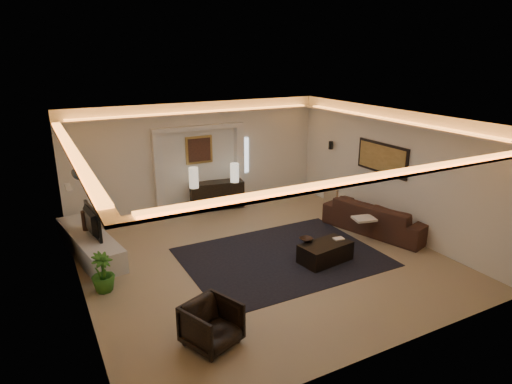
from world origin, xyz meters
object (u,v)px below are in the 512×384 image
coffee_table (325,252)px  sofa (377,217)px  console (217,195)px  armchair (212,325)px

coffee_table → sofa: bearing=11.6°
console → coffee_table: 4.09m
sofa → coffee_table: sofa is taller
console → sofa: bearing=-40.1°
coffee_table → armchair: size_ratio=1.45×
sofa → armchair: size_ratio=3.43×
coffee_table → armchair: armchair is taller
console → coffee_table: console is taller
console → armchair: (-2.39, -5.44, -0.07)m
console → coffee_table: (0.70, -4.02, -0.20)m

